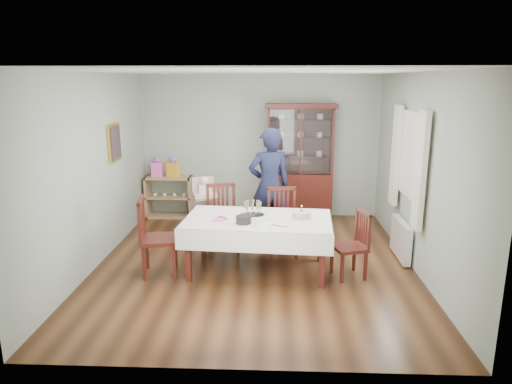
# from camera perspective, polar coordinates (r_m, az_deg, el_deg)

# --- Properties ---
(floor) EXTENTS (5.00, 5.00, 0.00)m
(floor) POSITION_cam_1_polar(r_m,az_deg,el_deg) (6.70, -0.19, -8.93)
(floor) COLOR #593319
(floor) RESTS_ON ground
(room_shell) EXTENTS (5.00, 5.00, 5.00)m
(room_shell) POSITION_cam_1_polar(r_m,az_deg,el_deg) (6.77, -0.00, 6.29)
(room_shell) COLOR #9EAA99
(room_shell) RESTS_ON floor
(dining_table) EXTENTS (2.08, 1.29, 0.76)m
(dining_table) POSITION_cam_1_polar(r_m,az_deg,el_deg) (6.34, 0.24, -6.55)
(dining_table) COLOR #4C1A13
(dining_table) RESTS_ON floor
(china_cabinet) EXTENTS (1.30, 0.48, 2.18)m
(china_cabinet) POSITION_cam_1_polar(r_m,az_deg,el_deg) (8.57, 5.50, 3.89)
(china_cabinet) COLOR #4C1A13
(china_cabinet) RESTS_ON floor
(sideboard) EXTENTS (0.90, 0.38, 0.80)m
(sideboard) POSITION_cam_1_polar(r_m,az_deg,el_deg) (8.96, -10.78, -0.58)
(sideboard) COLOR tan
(sideboard) RESTS_ON floor
(picture_frame) EXTENTS (0.04, 0.48, 0.58)m
(picture_frame) POSITION_cam_1_polar(r_m,az_deg,el_deg) (7.46, -17.30, 5.96)
(picture_frame) COLOR gold
(picture_frame) RESTS_ON room_shell
(window) EXTENTS (0.04, 1.02, 1.22)m
(window) POSITION_cam_1_polar(r_m,az_deg,el_deg) (6.84, 18.90, 4.32)
(window) COLOR white
(window) RESTS_ON room_shell
(curtain_left) EXTENTS (0.07, 0.30, 1.55)m
(curtain_left) POSITION_cam_1_polar(r_m,az_deg,el_deg) (6.25, 19.87, 2.48)
(curtain_left) COLOR silver
(curtain_left) RESTS_ON room_shell
(curtain_right) EXTENTS (0.07, 0.30, 1.55)m
(curtain_right) POSITION_cam_1_polar(r_m,az_deg,el_deg) (7.43, 17.07, 4.37)
(curtain_right) COLOR silver
(curtain_right) RESTS_ON room_shell
(radiator) EXTENTS (0.10, 0.80, 0.55)m
(radiator) POSITION_cam_1_polar(r_m,az_deg,el_deg) (7.12, 17.65, -5.63)
(radiator) COLOR white
(radiator) RESTS_ON floor
(chair_far_left) EXTENTS (0.57, 0.57, 1.05)m
(chair_far_left) POSITION_cam_1_polar(r_m,az_deg,el_deg) (7.02, -4.13, -5.16)
(chair_far_left) COLOR #4C1A13
(chair_far_left) RESTS_ON floor
(chair_far_right) EXTENTS (0.49, 0.49, 1.01)m
(chair_far_right) POSITION_cam_1_polar(r_m,az_deg,el_deg) (6.94, 3.31, -5.46)
(chair_far_right) COLOR #4C1A13
(chair_far_right) RESTS_ON floor
(chair_end_left) EXTENTS (0.55, 0.55, 1.07)m
(chair_end_left) POSITION_cam_1_polar(r_m,az_deg,el_deg) (6.40, -12.12, -7.28)
(chair_end_left) COLOR #4C1A13
(chair_end_left) RESTS_ON floor
(chair_end_right) EXTENTS (0.51, 0.51, 0.91)m
(chair_end_right) POSITION_cam_1_polar(r_m,az_deg,el_deg) (6.32, 11.64, -8.02)
(chair_end_right) COLOR #4C1A13
(chair_end_right) RESTS_ON floor
(woman) EXTENTS (0.78, 0.62, 1.87)m
(woman) POSITION_cam_1_polar(r_m,az_deg,el_deg) (7.33, 1.67, 0.76)
(woman) COLOR black
(woman) RESTS_ON floor
(high_chair) EXTENTS (0.61, 0.61, 1.09)m
(high_chair) POSITION_cam_1_polar(r_m,az_deg,el_deg) (7.53, -6.39, -2.99)
(high_chair) COLOR black
(high_chair) RESTS_ON floor
(champagne_tray) EXTENTS (0.33, 0.33, 0.20)m
(champagne_tray) POSITION_cam_1_polar(r_m,az_deg,el_deg) (6.32, -0.43, -2.41)
(champagne_tray) COLOR silver
(champagne_tray) RESTS_ON dining_table
(birthday_cake) EXTENTS (0.28, 0.28, 0.19)m
(birthday_cake) POSITION_cam_1_polar(r_m,az_deg,el_deg) (6.20, 5.71, -2.91)
(birthday_cake) COLOR white
(birthday_cake) RESTS_ON dining_table
(plate_stack_dark) EXTENTS (0.24, 0.24, 0.10)m
(plate_stack_dark) POSITION_cam_1_polar(r_m,az_deg,el_deg) (6.00, -1.56, -3.47)
(plate_stack_dark) COLOR black
(plate_stack_dark) RESTS_ON dining_table
(plate_stack_white) EXTENTS (0.26, 0.26, 0.09)m
(plate_stack_white) POSITION_cam_1_polar(r_m,az_deg,el_deg) (5.89, 0.92, -3.83)
(plate_stack_white) COLOR white
(plate_stack_white) RESTS_ON dining_table
(napkin_stack) EXTENTS (0.15, 0.15, 0.02)m
(napkin_stack) POSITION_cam_1_polar(r_m,az_deg,el_deg) (6.13, -4.76, -3.49)
(napkin_stack) COLOR #FA5CB7
(napkin_stack) RESTS_ON dining_table
(cutlery) EXTENTS (0.18, 0.20, 0.01)m
(cutlery) POSITION_cam_1_polar(r_m,az_deg,el_deg) (6.23, -4.57, -3.26)
(cutlery) COLOR silver
(cutlery) RESTS_ON dining_table
(cake_knife) EXTENTS (0.24, 0.12, 0.01)m
(cake_knife) POSITION_cam_1_polar(r_m,az_deg,el_deg) (5.89, 2.86, -4.25)
(cake_knife) COLOR silver
(cake_knife) RESTS_ON dining_table
(gift_bag_pink) EXTENTS (0.21, 0.14, 0.38)m
(gift_bag_pink) POSITION_cam_1_polar(r_m,az_deg,el_deg) (8.87, -12.29, 2.96)
(gift_bag_pink) COLOR #FA5CB7
(gift_bag_pink) RESTS_ON sideboard
(gift_bag_orange) EXTENTS (0.25, 0.21, 0.39)m
(gift_bag_orange) POSITION_cam_1_polar(r_m,az_deg,el_deg) (8.80, -10.33, 3.01)
(gift_bag_orange) COLOR gold
(gift_bag_orange) RESTS_ON sideboard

